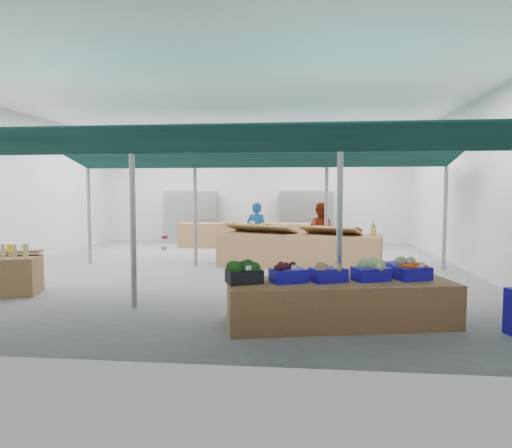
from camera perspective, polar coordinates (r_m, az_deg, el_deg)
The scene contains 22 objects.
floor at distance 11.86m, azimuth -3.39°, elevation -5.64°, with size 13.00×13.00×0.00m, color slate.
hall at distance 13.13m, azimuth -2.41°, elevation 6.88°, with size 13.00×13.00×13.00m.
pole_grid at distance 9.86m, azimuth -0.79°, elevation 2.99°, with size 10.00×4.60×3.00m.
awnings at distance 9.89m, azimuth -0.80°, elevation 8.61°, with size 9.50×7.08×0.30m.
back_shelving_left at distance 18.11m, azimuth -8.11°, elevation 0.84°, with size 2.00×0.50×2.00m, color #B23F33.
back_shelving_right at distance 17.56m, azimuth 6.28°, elevation 0.76°, with size 2.00×0.50×2.00m, color #B23F33.
veg_counter at distance 7.07m, azimuth 10.47°, elevation -9.63°, with size 3.36×1.12×0.65m, color brown.
fruit_counter at distance 11.98m, azimuth 5.27°, elevation -3.36°, with size 4.23×1.01×0.91m, color brown.
far_counter at distance 16.37m, azimuth -1.07°, elevation -1.42°, with size 4.88×0.98×0.88m, color brown.
vendor_left at distance 13.11m, azimuth 0.09°, elevation -0.99°, with size 0.62×0.40×1.69m, color #1852A1.
vendor_right at distance 13.04m, azimuth 7.98°, elevation -1.05°, with size 0.82×0.64×1.69m, color maroon.
crate_broccoli at distance 6.71m, azimuth -1.49°, elevation -6.06°, with size 0.60×0.52×0.35m.
crate_beets at distance 6.79m, azimuth 4.05°, elevation -6.16°, with size 0.60×0.52×0.29m.
crate_celeriac at distance 6.92m, azimuth 9.03°, elevation -5.91°, with size 0.60×0.52×0.31m.
crate_cabbage at distance 7.12m, azimuth 14.15°, elevation -5.60°, with size 0.60×0.52×0.35m.
crate_carrots at distance 7.38m, azimuth 18.94°, elevation -5.73°, with size 0.60×0.52×0.29m.
sparrow at distance 6.57m, azimuth -2.73°, elevation -5.49°, with size 0.12×0.09×0.11m.
pole_ribbon at distance 9.14m, azimuth -11.35°, elevation -1.76°, with size 0.12×0.12×0.28m.
apple_heap_yellow at distance 12.09m, azimuth 0.53°, elevation -0.33°, with size 2.02×1.43×0.27m.
apple_heap_red at distance 11.66m, azimuth 9.28°, elevation -0.54°, with size 1.66×1.26×0.27m.
pineapple at distance 11.54m, azimuth 14.46°, elevation -0.59°, with size 0.14×0.14×0.39m.
crate_extra at distance 7.75m, azimuth 17.63°, elevation -4.97°, with size 0.60×0.52×0.32m.
Camera 1 is at (1.92, -11.53, 1.98)m, focal length 32.00 mm.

